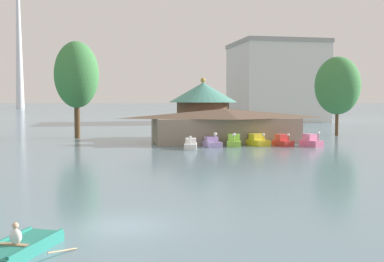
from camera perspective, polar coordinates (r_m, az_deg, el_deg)
ground_plane at (r=20.44m, az=-8.23°, el=-11.17°), size 2000.00×2000.00×0.00m
rowboat_with_rower at (r=17.72m, az=-19.87°, el=-12.96°), size 3.83×3.75×1.14m
pedal_boat_white at (r=51.77m, az=-0.16°, el=-1.63°), size 1.94×3.19×1.49m
pedal_boat_lavender at (r=54.16m, az=2.40°, el=-1.39°), size 1.75×3.08×1.70m
pedal_boat_lime at (r=54.70m, az=5.03°, el=-1.26°), size 2.15×2.61×1.59m
pedal_boat_yellow at (r=56.06m, az=7.86°, el=-1.17°), size 2.20×3.24×1.50m
pedal_boat_red at (r=55.90m, az=10.79°, el=-1.23°), size 1.92×2.77×1.51m
pedal_boat_pink at (r=56.14m, az=14.06°, el=-1.21°), size 2.11×2.89×1.78m
boathouse at (r=59.60m, az=3.98°, el=0.75°), size 19.08×8.18×4.22m
green_roof_pavilion at (r=66.71m, az=1.32°, el=2.94°), size 9.65×9.65×8.43m
shoreline_tree_mid at (r=68.23m, az=-13.66°, el=6.54°), size 6.11×6.11×13.43m
shoreline_tree_right at (r=74.45m, az=17.03°, el=5.21°), size 6.70×6.70×11.77m
background_building_block at (r=122.30m, az=10.02°, el=5.82°), size 20.96×20.27×19.88m
distant_broadcast_tower at (r=347.33m, az=-20.12°, el=13.79°), size 7.10×7.10×159.51m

